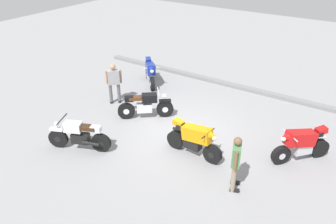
# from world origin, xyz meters

# --- Properties ---
(ground_plane) EXTENTS (40.00, 40.00, 0.00)m
(ground_plane) POSITION_xyz_m (0.00, 0.00, 0.00)
(ground_plane) COLOR gray
(curb_edge) EXTENTS (14.00, 0.30, 0.15)m
(curb_edge) POSITION_xyz_m (0.00, 4.60, 0.07)
(curb_edge) COLOR gray
(curb_edge) RESTS_ON ground
(motorcycle_red_sportbike) EXTENTS (1.41, 1.61, 1.14)m
(motorcycle_red_sportbike) POSITION_xyz_m (3.84, 0.67, 0.59)
(motorcycle_red_sportbike) COLOR black
(motorcycle_red_sportbike) RESTS_ON ground
(motorcycle_orange_sportbike) EXTENTS (1.96, 0.70, 1.14)m
(motorcycle_orange_sportbike) POSITION_xyz_m (1.01, -0.88, 0.59)
(motorcycle_orange_sportbike) COLOR black
(motorcycle_orange_sportbike) RESTS_ON ground
(motorcycle_black_cruiser) EXTENTS (1.69, 1.42, 1.09)m
(motorcycle_black_cruiser) POSITION_xyz_m (-1.67, 0.19, 0.52)
(motorcycle_black_cruiser) COLOR black
(motorcycle_black_cruiser) RESTS_ON ground
(motorcycle_blue_sportbike) EXTENTS (1.47, 1.55, 1.14)m
(motorcycle_blue_sportbike) POSITION_xyz_m (-3.35, 2.81, 0.59)
(motorcycle_blue_sportbike) COLOR black
(motorcycle_blue_sportbike) RESTS_ON ground
(motorcycle_silver_cruiser) EXTENTS (1.97, 0.99, 1.09)m
(motorcycle_silver_cruiser) POSITION_xyz_m (-2.20, -2.62, 0.52)
(motorcycle_silver_cruiser) COLOR black
(motorcycle_silver_cruiser) RESTS_ON ground
(person_in_green_shirt) EXTENTS (0.43, 0.63, 1.63)m
(person_in_green_shirt) POSITION_xyz_m (2.66, -1.62, 0.92)
(person_in_green_shirt) COLOR gray
(person_in_green_shirt) RESTS_ON ground
(person_in_gray_shirt) EXTENTS (0.55, 0.55, 1.67)m
(person_in_gray_shirt) POSITION_xyz_m (-3.45, 0.50, 0.95)
(person_in_gray_shirt) COLOR #59595B
(person_in_gray_shirt) RESTS_ON ground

